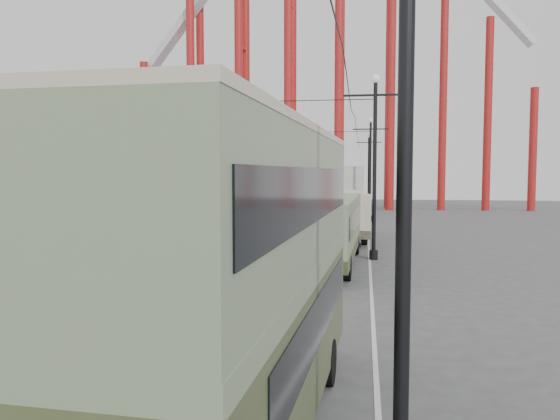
% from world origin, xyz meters
% --- Properties ---
extents(ground, '(160.00, 160.00, 0.00)m').
position_xyz_m(ground, '(0.00, 0.00, 0.00)').
color(ground, '#48484A').
rests_on(ground, ground).
extents(road_markings, '(12.52, 120.00, 0.01)m').
position_xyz_m(road_markings, '(-0.86, 19.70, 0.01)').
color(road_markings, silver).
rests_on(road_markings, ground).
extents(lamp_post_mid, '(3.20, 0.44, 9.32)m').
position_xyz_m(lamp_post_mid, '(5.60, 18.00, 4.68)').
color(lamp_post_mid, black).
rests_on(lamp_post_mid, ground).
extents(lamp_post_far, '(3.20, 0.44, 9.32)m').
position_xyz_m(lamp_post_far, '(5.60, 40.00, 4.68)').
color(lamp_post_far, black).
rests_on(lamp_post_far, ground).
extents(lamp_post_distant, '(3.20, 0.44, 9.32)m').
position_xyz_m(lamp_post_distant, '(5.60, 62.00, 4.68)').
color(lamp_post_distant, black).
rests_on(lamp_post_distant, ground).
extents(roller_coaster, '(52.95, 5.00, 55.48)m').
position_xyz_m(roller_coaster, '(-2.49, 56.89, 22.92)').
color(roller_coaster, maroon).
rests_on(roller_coaster, ground).
extents(fairground_shed, '(22.00, 10.00, 5.00)m').
position_xyz_m(fairground_shed, '(-6.00, 47.00, 2.50)').
color(fairground_shed, '#AFAFA9').
rests_on(fairground_shed, ground).
extents(double_decker_bus, '(2.92, 9.79, 5.20)m').
position_xyz_m(double_decker_bus, '(3.16, -1.43, 2.91)').
color(double_decker_bus, '#394424').
rests_on(double_decker_bus, ground).
extents(single_decker_green, '(3.01, 11.53, 3.24)m').
position_xyz_m(single_decker_green, '(3.40, 16.23, 1.83)').
color(single_decker_green, gray).
rests_on(single_decker_green, ground).
extents(single_decker_cream, '(3.91, 10.43, 3.16)m').
position_xyz_m(single_decker_cream, '(3.56, 26.63, 1.78)').
color(single_decker_cream, beige).
rests_on(single_decker_cream, ground).
extents(pedestrian, '(0.86, 0.74, 1.98)m').
position_xyz_m(pedestrian, '(1.52, 12.56, 0.99)').
color(pedestrian, black).
rests_on(pedestrian, ground).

